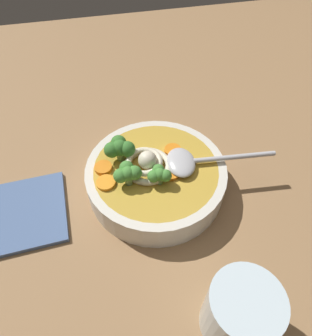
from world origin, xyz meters
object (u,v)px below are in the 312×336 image
Objects in this scene: drinking_glass at (239,312)px; folded_napkin at (22,214)px; soup_bowl at (156,177)px; soup_spoon at (190,161)px; noodle_pile at (147,163)px.

folded_napkin is (25.73, -21.48, -4.11)cm from drinking_glass.
soup_bowl is 2.44× the size of drinking_glass.
soup_bowl is at bearing -78.86° from drinking_glass.
soup_bowl is 1.26× the size of soup_spoon.
soup_bowl is 2.71× the size of noodle_pile.
soup_bowl reaches higher than folded_napkin.
drinking_glass is at bearing 104.28° from noodle_pile.
soup_spoon is at bearing -179.56° from folded_napkin.
drinking_glass is 0.68× the size of folded_napkin.
drinking_glass is at bearing 140.15° from folded_napkin.
drinking_glass is 33.76cm from folded_napkin.
noodle_pile is 6.64cm from soup_spoon.
soup_spoon is (-6.58, 0.89, -0.22)cm from noodle_pile.
noodle_pile is at bearing -75.72° from drinking_glass.
folded_napkin is (21.36, 0.72, -2.07)cm from soup_bowl.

